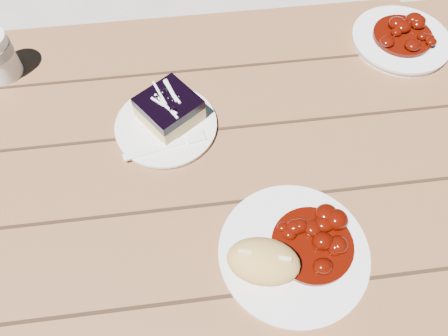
{
  "coord_description": "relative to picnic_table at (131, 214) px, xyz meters",
  "views": [
    {
      "loc": [
        0.15,
        -0.42,
        1.43
      ],
      "look_at": [
        0.19,
        -0.05,
        0.81
      ],
      "focal_mm": 35.0,
      "sensor_mm": 36.0,
      "label": 1
    }
  ],
  "objects": [
    {
      "name": "bread_roll",
      "position": [
        0.23,
        -0.21,
        0.21
      ],
      "size": [
        0.13,
        0.1,
        0.06
      ],
      "primitive_type": "ellipsoid",
      "rotation": [
        0.0,
        0.0,
        -0.29
      ],
      "color": "#DBA954",
      "rests_on": "main_plate"
    },
    {
      "name": "goulash_stew",
      "position": [
        0.32,
        -0.18,
        0.2
      ],
      "size": [
        0.13,
        0.13,
        0.04
      ],
      "primitive_type": null,
      "color": "#4A0A02",
      "rests_on": "main_plate"
    },
    {
      "name": "blueberry_cake",
      "position": [
        0.11,
        0.11,
        0.2
      ],
      "size": [
        0.14,
        0.14,
        0.06
      ],
      "rotation": [
        0.0,
        0.0,
        0.62
      ],
      "color": "#DAC177",
      "rests_on": "dessert_plate"
    },
    {
      "name": "picnic_table",
      "position": [
        0.0,
        0.0,
        0.0
      ],
      "size": [
        2.0,
        1.55,
        0.75
      ],
      "color": "brown",
      "rests_on": "ground"
    },
    {
      "name": "fork_dessert",
      "position": [
        0.08,
        0.04,
        0.17
      ],
      "size": [
        0.16,
        0.06,
        0.0
      ],
      "primitive_type": null,
      "rotation": [
        0.0,
        0.0,
        -1.35
      ],
      "color": "white",
      "rests_on": "dessert_plate"
    },
    {
      "name": "main_plate",
      "position": [
        0.29,
        -0.19,
        0.17
      ],
      "size": [
        0.24,
        0.24,
        0.02
      ],
      "primitive_type": "cylinder",
      "color": "white",
      "rests_on": "picnic_table"
    },
    {
      "name": "ground",
      "position": [
        0.0,
        0.0,
        -0.59
      ],
      "size": [
        60.0,
        60.0,
        0.0
      ],
      "primitive_type": "plane",
      "color": "#ABA69A",
      "rests_on": "ground"
    },
    {
      "name": "dessert_plate",
      "position": [
        0.1,
        0.1,
        0.17
      ],
      "size": [
        0.19,
        0.19,
        0.01
      ],
      "primitive_type": "cylinder",
      "color": "white",
      "rests_on": "picnic_table"
    },
    {
      "name": "second_stew",
      "position": [
        0.62,
        0.27,
        0.2
      ],
      "size": [
        0.13,
        0.13,
        0.04
      ],
      "primitive_type": null,
      "color": "#4A0A02",
      "rests_on": "second_plate"
    },
    {
      "name": "second_plate",
      "position": [
        0.62,
        0.27,
        0.17
      ],
      "size": [
        0.21,
        0.21,
        0.02
      ],
      "primitive_type": "cylinder",
      "color": "white",
      "rests_on": "picnic_table"
    }
  ]
}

